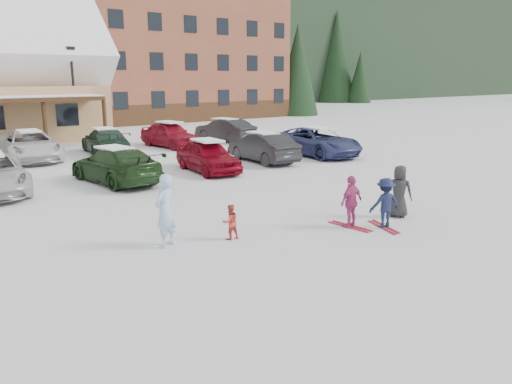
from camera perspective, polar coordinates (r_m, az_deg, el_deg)
ground at (r=13.49m, az=1.59°, el=-5.08°), size 160.00×160.00×0.00m
alpine_hotel at (r=53.07m, az=-13.21°, el=17.52°), size 31.48×14.01×21.48m
lamp_post at (r=35.23m, az=-20.13°, el=11.05°), size 0.50×0.25×6.08m
conifer_1 at (r=56.70m, az=4.77°, el=15.10°), size 4.84×4.84×11.22m
conifer_3 at (r=55.74m, az=-23.64°, el=12.94°), size 3.96×3.96×9.18m
conifer_4 at (r=70.05m, az=-0.72°, el=14.98°), size 5.06×5.06×11.73m
adult_skier at (r=12.64m, az=-10.35°, el=-2.13°), size 0.81×0.72×1.87m
toddler_red at (r=13.14m, az=-2.97°, el=-3.44°), size 0.49×0.40×0.94m
child_navy at (r=14.52m, az=14.53°, el=-1.23°), size 1.05×0.82×1.44m
skis_child_navy at (r=14.71m, az=14.37°, el=-3.89°), size 0.66×1.38×0.03m
child_magenta at (r=14.36m, az=10.83°, el=-1.08°), size 0.91×0.44×1.50m
skis_child_magenta at (r=14.55m, az=10.70°, el=-3.89°), size 0.32×1.41×0.03m
bystander_dark at (r=15.74m, az=16.04°, el=0.08°), size 0.81×0.93×1.60m
parked_car_3 at (r=20.90m, az=-15.76°, el=2.97°), size 2.48×5.10×1.43m
parked_car_4 at (r=22.58m, az=-5.53°, el=4.13°), size 2.18×4.37×1.43m
parked_car_5 at (r=25.11m, az=0.78°, el=5.13°), size 1.90×4.57×1.47m
parked_car_6 at (r=27.38m, az=6.95°, el=5.73°), size 2.70×5.51×1.51m
parked_car_10 at (r=28.06m, az=-24.41°, el=4.86°), size 2.96×5.66×1.52m
parked_car_11 at (r=29.04m, az=-16.84°, el=5.58°), size 2.73×5.09×1.40m
parked_car_12 at (r=30.96m, az=-9.83°, el=6.50°), size 2.26×4.64×1.53m
parked_car_13 at (r=33.38m, az=-3.56°, el=7.09°), size 2.28×4.70×1.49m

